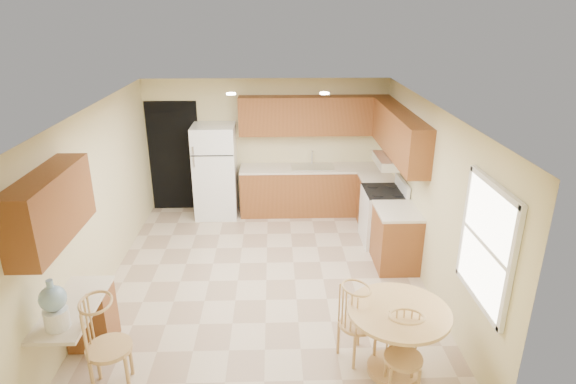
{
  "coord_description": "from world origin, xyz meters",
  "views": [
    {
      "loc": [
        0.13,
        -6.04,
        3.7
      ],
      "look_at": [
        0.32,
        0.3,
        1.25
      ],
      "focal_mm": 30.0,
      "sensor_mm": 36.0,
      "label": 1
    }
  ],
  "objects_px": {
    "chair_table_b": "(407,354)",
    "refrigerator": "(216,171)",
    "chair_table_a": "(359,320)",
    "water_crock": "(54,306)",
    "stove": "(383,216)",
    "chair_desk": "(104,343)",
    "dining_table": "(397,332)"
  },
  "relations": [
    {
      "from": "chair_table_b",
      "to": "refrigerator",
      "type": "bearing_deg",
      "value": -58.36
    },
    {
      "from": "chair_table_a",
      "to": "water_crock",
      "type": "bearing_deg",
      "value": -112.77
    },
    {
      "from": "stove",
      "to": "refrigerator",
      "type": "bearing_deg",
      "value": 157.01
    },
    {
      "from": "stove",
      "to": "chair_desk",
      "type": "relative_size",
      "value": 1.04
    },
    {
      "from": "chair_desk",
      "to": "dining_table",
      "type": "bearing_deg",
      "value": 83.94
    },
    {
      "from": "refrigerator",
      "to": "dining_table",
      "type": "height_order",
      "value": "refrigerator"
    },
    {
      "from": "water_crock",
      "to": "stove",
      "type": "bearing_deg",
      "value": 39.54
    },
    {
      "from": "stove",
      "to": "chair_table_b",
      "type": "height_order",
      "value": "stove"
    },
    {
      "from": "refrigerator",
      "to": "dining_table",
      "type": "distance_m",
      "value": 4.92
    },
    {
      "from": "stove",
      "to": "chair_desk",
      "type": "distance_m",
      "value": 4.82
    },
    {
      "from": "chair_table_a",
      "to": "chair_table_b",
      "type": "distance_m",
      "value": 0.66
    },
    {
      "from": "chair_table_a",
      "to": "chair_desk",
      "type": "height_order",
      "value": "chair_desk"
    },
    {
      "from": "chair_desk",
      "to": "refrigerator",
      "type": "bearing_deg",
      "value": 161.68
    },
    {
      "from": "dining_table",
      "to": "refrigerator",
      "type": "bearing_deg",
      "value": 118.63
    },
    {
      "from": "refrigerator",
      "to": "water_crock",
      "type": "relative_size",
      "value": 3.26
    },
    {
      "from": "chair_table_a",
      "to": "water_crock",
      "type": "xyz_separation_m",
      "value": [
        -3.03,
        -0.32,
        0.45
      ]
    },
    {
      "from": "stove",
      "to": "dining_table",
      "type": "height_order",
      "value": "stove"
    },
    {
      "from": "water_crock",
      "to": "chair_desk",
      "type": "bearing_deg",
      "value": -11.25
    },
    {
      "from": "refrigerator",
      "to": "chair_table_b",
      "type": "relative_size",
      "value": 1.96
    },
    {
      "from": "stove",
      "to": "chair_desk",
      "type": "bearing_deg",
      "value": -136.22
    },
    {
      "from": "dining_table",
      "to": "chair_table_a",
      "type": "height_order",
      "value": "chair_table_a"
    },
    {
      "from": "stove",
      "to": "dining_table",
      "type": "bearing_deg",
      "value": -99.66
    },
    {
      "from": "refrigerator",
      "to": "stove",
      "type": "distance_m",
      "value": 3.15
    },
    {
      "from": "refrigerator",
      "to": "chair_table_a",
      "type": "height_order",
      "value": "refrigerator"
    },
    {
      "from": "dining_table",
      "to": "chair_table_b",
      "type": "xyz_separation_m",
      "value": [
        0.0,
        -0.38,
        0.02
      ]
    },
    {
      "from": "chair_table_b",
      "to": "water_crock",
      "type": "relative_size",
      "value": 1.67
    },
    {
      "from": "chair_table_a",
      "to": "dining_table",
      "type": "bearing_deg",
      "value": 37.58
    },
    {
      "from": "dining_table",
      "to": "water_crock",
      "type": "bearing_deg",
      "value": -177.38
    },
    {
      "from": "chair_desk",
      "to": "water_crock",
      "type": "height_order",
      "value": "water_crock"
    },
    {
      "from": "refrigerator",
      "to": "stove",
      "type": "height_order",
      "value": "refrigerator"
    },
    {
      "from": "dining_table",
      "to": "water_crock",
      "type": "distance_m",
      "value": 3.44
    },
    {
      "from": "chair_desk",
      "to": "water_crock",
      "type": "distance_m",
      "value": 0.59
    }
  ]
}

